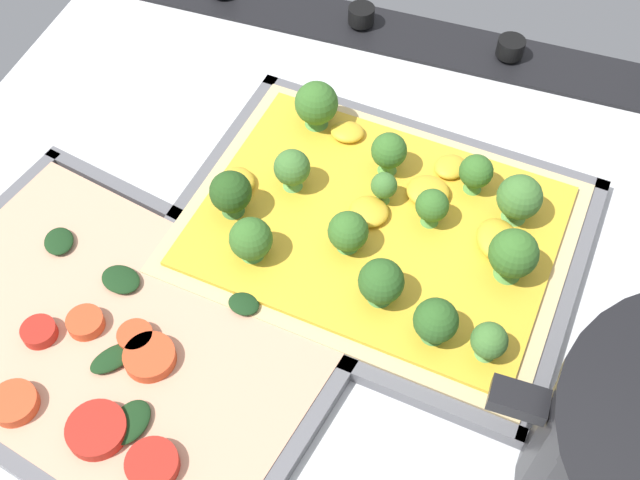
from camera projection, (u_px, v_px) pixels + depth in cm
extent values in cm
cube|color=silver|center=(340.00, 285.00, 65.57)|extent=(79.37, 68.87, 3.00)
cube|color=black|center=(433.00, 41.00, 81.36)|extent=(76.20, 7.00, 0.80)
cylinder|color=black|center=(511.00, 47.00, 78.77)|extent=(2.80, 2.80, 1.80)
cylinder|color=black|center=(361.00, 15.00, 81.86)|extent=(2.80, 2.80, 1.80)
cube|color=slate|center=(376.00, 235.00, 66.47)|extent=(36.22, 29.60, 0.50)
cube|color=slate|center=(427.00, 134.00, 73.01)|extent=(33.93, 4.26, 1.30)
cube|color=slate|center=(314.00, 354.00, 59.27)|extent=(33.93, 4.26, 1.30)
cube|color=slate|center=(566.00, 300.00, 62.15)|extent=(3.60, 26.64, 1.30)
cube|color=slate|center=(208.00, 173.00, 70.14)|extent=(3.60, 26.64, 1.30)
cube|color=#D3B77F|center=(376.00, 230.00, 65.86)|extent=(33.62, 26.99, 1.00)
cube|color=gold|center=(377.00, 225.00, 65.30)|extent=(30.88, 24.35, 0.40)
cone|color=#5B9F46|center=(387.00, 165.00, 68.13)|extent=(1.72, 1.72, 1.36)
sphere|color=#386B28|center=(389.00, 151.00, 66.64)|extent=(3.13, 3.13, 3.13)
cone|color=#68AD54|center=(515.00, 213.00, 65.04)|extent=(2.07, 2.07, 1.25)
sphere|color=#427533|center=(520.00, 197.00, 63.40)|extent=(3.76, 3.76, 3.76)
cone|color=#5B9F46|center=(316.00, 119.00, 71.63)|extent=(2.18, 2.18, 1.11)
sphere|color=#386B28|center=(316.00, 103.00, 69.99)|extent=(3.97, 3.97, 3.97)
cone|color=#68AD54|center=(486.00, 351.00, 57.45)|extent=(1.51, 1.51, 1.04)
sphere|color=#427533|center=(489.00, 340.00, 56.21)|extent=(2.75, 2.75, 2.75)
cone|color=#68AD54|center=(293.00, 181.00, 67.12)|extent=(1.73, 1.73, 1.20)
sphere|color=#427533|center=(292.00, 167.00, 65.68)|extent=(3.15, 3.15, 3.15)
cone|color=#5B9F46|center=(430.00, 218.00, 64.81)|extent=(1.53, 1.53, 1.13)
sphere|color=#386B28|center=(432.00, 205.00, 63.51)|extent=(2.78, 2.78, 2.78)
cone|color=#5B9F46|center=(252.00, 251.00, 62.92)|extent=(1.93, 1.93, 0.83)
sphere|color=#386B28|center=(251.00, 239.00, 61.53)|extent=(3.51, 3.51, 3.51)
cone|color=#4D8B3F|center=(433.00, 332.00, 58.42)|extent=(1.87, 1.87, 0.96)
sphere|color=#2D5B23|center=(436.00, 320.00, 57.00)|extent=(3.40, 3.40, 3.40)
cone|color=#5B9F46|center=(346.00, 243.00, 63.45)|extent=(1.83, 1.83, 0.80)
sphere|color=#386B28|center=(346.00, 231.00, 62.13)|extent=(3.32, 3.32, 3.32)
cone|color=#68AD54|center=(383.00, 196.00, 66.19)|extent=(1.24, 1.24, 1.11)
sphere|color=#427533|center=(384.00, 185.00, 65.06)|extent=(2.26, 2.26, 2.26)
cone|color=#5B9F46|center=(508.00, 269.00, 61.56)|extent=(2.15, 2.15, 1.39)
sphere|color=#386B28|center=(514.00, 253.00, 59.82)|extent=(3.91, 3.91, 3.91)
cone|color=#4D8B3F|center=(380.00, 294.00, 60.41)|extent=(1.96, 1.96, 0.98)
sphere|color=#2D5B23|center=(381.00, 281.00, 58.94)|extent=(3.57, 3.57, 3.57)
cone|color=#5B9F46|center=(473.00, 184.00, 66.92)|extent=(1.60, 1.60, 1.19)
sphere|color=#386B28|center=(476.00, 171.00, 65.56)|extent=(2.91, 2.91, 2.91)
cone|color=#427635|center=(233.00, 207.00, 65.46)|extent=(1.95, 1.95, 1.20)
sphere|color=#264C1C|center=(231.00, 192.00, 63.90)|extent=(3.55, 3.55, 3.55)
ellipsoid|color=gold|center=(450.00, 167.00, 68.30)|extent=(3.78, 3.93, 1.06)
ellipsoid|color=gold|center=(347.00, 132.00, 70.82)|extent=(3.43, 3.08, 1.07)
ellipsoid|color=gold|center=(369.00, 211.00, 65.27)|extent=(4.57, 4.53, 1.17)
ellipsoid|color=gold|center=(238.00, 181.00, 67.26)|extent=(4.25, 4.31, 1.15)
ellipsoid|color=gold|center=(498.00, 240.00, 63.32)|extent=(4.86, 5.34, 1.52)
ellipsoid|color=gold|center=(428.00, 191.00, 66.51)|extent=(4.01, 3.86, 1.29)
cube|color=slate|center=(116.00, 340.00, 60.46)|extent=(38.81, 30.56, 0.50)
cube|color=slate|center=(202.00, 235.00, 65.99)|extent=(34.25, 8.08, 1.30)
cube|color=slate|center=(10.00, 461.00, 54.29)|extent=(34.25, 8.08, 1.30)
cube|color=slate|center=(300.00, 443.00, 55.08)|extent=(5.98, 23.90, 1.30)
cube|color=tan|center=(115.00, 335.00, 59.90)|extent=(35.98, 27.74, 0.90)
cylinder|color=#D14723|center=(136.00, 337.00, 58.73)|extent=(2.71, 2.71, 1.00)
cylinder|color=#B22319|center=(39.00, 332.00, 58.99)|extent=(2.68, 2.68, 1.00)
cylinder|color=#D14723|center=(150.00, 357.00, 57.72)|extent=(3.90, 3.90, 1.00)
cylinder|color=#B22319|center=(97.00, 430.00, 54.34)|extent=(4.29, 4.29, 1.00)
cylinder|color=#D14723|center=(85.00, 322.00, 59.47)|extent=(2.85, 2.85, 1.00)
cylinder|color=#D14723|center=(14.00, 403.00, 55.53)|extent=(3.46, 3.46, 1.00)
cylinder|color=#B22319|center=(152.00, 464.00, 52.88)|extent=(3.69, 3.69, 1.00)
ellipsoid|color=#193819|center=(59.00, 241.00, 64.18)|extent=(3.64, 3.74, 0.60)
ellipsoid|color=#193819|center=(113.00, 358.00, 57.78)|extent=(3.71, 4.12, 0.60)
ellipsoid|color=#193819|center=(244.00, 304.00, 60.58)|extent=(2.76, 2.34, 0.60)
ellipsoid|color=#193819|center=(121.00, 279.00, 61.94)|extent=(3.75, 3.13, 0.60)
ellipsoid|color=#193819|center=(130.00, 422.00, 54.79)|extent=(3.03, 3.92, 0.60)
cube|color=black|center=(519.00, 400.00, 47.27)|extent=(3.60, 2.00, 1.20)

